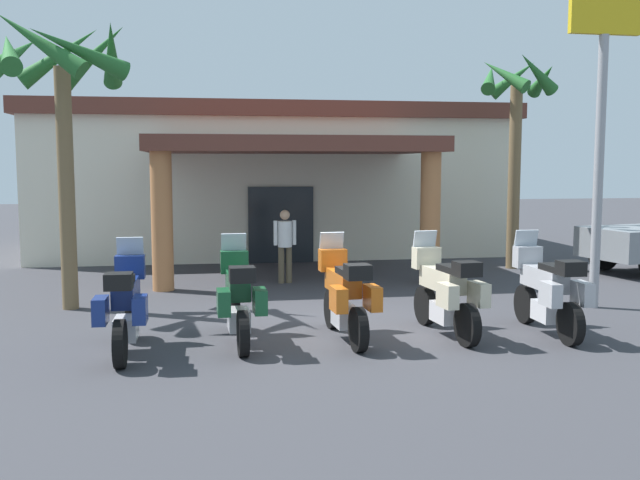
# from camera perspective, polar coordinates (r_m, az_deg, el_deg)

# --- Properties ---
(ground_plane) EXTENTS (80.00, 80.00, 0.00)m
(ground_plane) POSITION_cam_1_polar(r_m,az_deg,el_deg) (12.20, 1.89, -6.83)
(ground_plane) COLOR #38383D
(motel_building) EXTENTS (14.30, 11.61, 4.46)m
(motel_building) POSITION_cam_1_polar(r_m,az_deg,el_deg) (23.00, -4.04, 4.92)
(motel_building) COLOR silver
(motel_building) RESTS_ON ground_plane
(motorcycle_blue) EXTENTS (0.71, 2.21, 1.61)m
(motorcycle_blue) POSITION_cam_1_polar(r_m,az_deg,el_deg) (10.69, -15.21, -5.07)
(motorcycle_blue) COLOR black
(motorcycle_blue) RESTS_ON ground_plane
(motorcycle_green) EXTENTS (0.70, 2.21, 1.61)m
(motorcycle_green) POSITION_cam_1_polar(r_m,az_deg,el_deg) (10.96, -6.49, -4.62)
(motorcycle_green) COLOR black
(motorcycle_green) RESTS_ON ground_plane
(motorcycle_orange) EXTENTS (0.72, 2.21, 1.61)m
(motorcycle_orange) POSITION_cam_1_polar(r_m,az_deg,el_deg) (11.13, 2.00, -4.42)
(motorcycle_orange) COLOR black
(motorcycle_orange) RESTS_ON ground_plane
(motorcycle_cream) EXTENTS (0.73, 2.21, 1.61)m
(motorcycle_cream) POSITION_cam_1_polar(r_m,az_deg,el_deg) (11.58, 9.98, -4.10)
(motorcycle_cream) COLOR black
(motorcycle_cream) RESTS_ON ground_plane
(motorcycle_silver) EXTENTS (0.71, 2.21, 1.61)m
(motorcycle_silver) POSITION_cam_1_polar(r_m,az_deg,el_deg) (12.06, 17.67, -3.89)
(motorcycle_silver) COLOR black
(motorcycle_silver) RESTS_ON ground_plane
(pedestrian) EXTENTS (0.53, 0.32, 1.68)m
(pedestrian) POSITION_cam_1_polar(r_m,az_deg,el_deg) (16.39, -2.80, -0.07)
(pedestrian) COLOR brown
(pedestrian) RESTS_ON ground_plane
(palm_tree_near_portico) EXTENTS (2.02, 2.06, 5.52)m
(palm_tree_near_portico) POSITION_cam_1_polar(r_m,az_deg,el_deg) (19.33, 15.33, 9.79)
(palm_tree_near_portico) COLOR brown
(palm_tree_near_portico) RESTS_ON ground_plane
(palm_tree_roadside) EXTENTS (2.55, 2.70, 5.49)m
(palm_tree_roadside) POSITION_cam_1_polar(r_m,az_deg,el_deg) (14.24, -19.94, 11.88)
(palm_tree_roadside) COLOR brown
(palm_tree_roadside) RESTS_ON ground_plane
(roadside_sign) EXTENTS (1.40, 0.18, 6.18)m
(roadside_sign) POSITION_cam_1_polar(r_m,az_deg,el_deg) (14.50, 21.51, 11.40)
(roadside_sign) COLOR #99999E
(roadside_sign) RESTS_ON ground_plane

